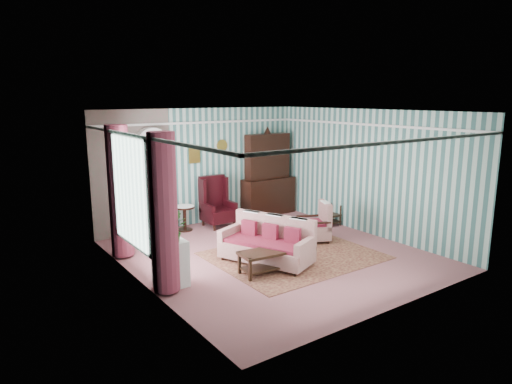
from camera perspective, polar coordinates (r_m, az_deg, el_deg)
floor at (r=9.45m, az=2.15°, el=-7.81°), size 6.00×6.00×0.00m
room_shell at (r=8.76m, az=-1.67°, el=4.16°), size 5.53×6.02×2.91m
bookcase at (r=10.90m, az=-12.66°, el=0.68°), size 0.80×0.28×2.24m
dresser_hutch at (r=12.38m, az=1.56°, el=2.56°), size 1.50×0.56×2.36m
wingback_left at (r=10.56m, az=-12.97°, el=-2.44°), size 0.76×0.80×1.25m
wingback_right at (r=11.31m, az=-4.75°, el=-1.23°), size 0.76×0.80×1.25m
seated_woman at (r=10.57m, az=-12.96°, el=-2.63°), size 0.44×0.40×1.18m
round_side_table at (r=11.13m, az=-8.90°, el=-3.28°), size 0.50×0.50×0.60m
nest_table at (r=11.57m, az=9.22°, el=-2.86°), size 0.45×0.38×0.54m
plant_stand at (r=7.91m, az=-10.60°, el=-8.92°), size 0.55×0.35×0.80m
rug at (r=9.40m, az=4.74°, el=-7.90°), size 3.20×2.60×0.01m
sofa at (r=8.83m, az=1.28°, el=-5.70°), size 1.58×2.03×1.03m
floral_armchair at (r=10.22m, az=7.17°, el=-3.30°), size 1.01×0.99×1.05m
coffee_table at (r=8.40m, az=0.87°, el=-8.83°), size 0.90×0.59×0.42m
potted_plant_a at (r=7.58m, az=-10.29°, el=-4.79°), size 0.44×0.39×0.46m
potted_plant_b at (r=7.83m, az=-10.32°, el=-4.07°), size 0.33×0.30×0.51m
potted_plant_c at (r=7.71m, az=-10.99°, el=-4.71°), size 0.31×0.31×0.42m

